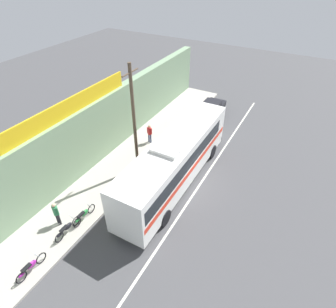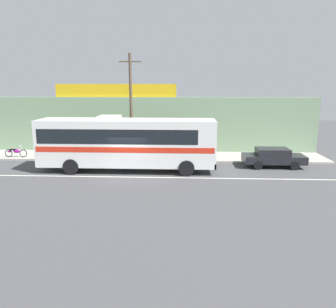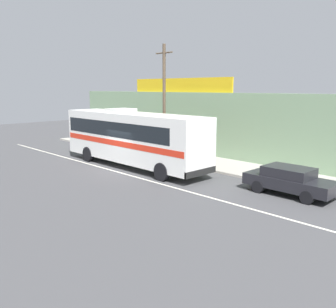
{
  "view_description": "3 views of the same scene",
  "coord_description": "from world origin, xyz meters",
  "px_view_note": "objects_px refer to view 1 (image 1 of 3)",
  "views": [
    {
      "loc": [
        -13.24,
        -5.72,
        13.41
      ],
      "look_at": [
        0.5,
        1.83,
        1.68
      ],
      "focal_mm": 29.55,
      "sensor_mm": 36.0,
      "label": 1
    },
    {
      "loc": [
        3.64,
        -20.71,
        5.78
      ],
      "look_at": [
        2.61,
        0.39,
        1.3
      ],
      "focal_mm": 34.62,
      "sensor_mm": 36.0,
      "label": 2
    },
    {
      "loc": [
        18.18,
        -13.74,
        5.16
      ],
      "look_at": [
        2.35,
        1.63,
        1.09
      ],
      "focal_mm": 38.56,
      "sensor_mm": 36.0,
      "label": 3
    }
  ],
  "objects_px": {
    "parked_car": "(210,109)",
    "motorcycle_blue": "(30,267)",
    "motorcycle_black": "(67,228)",
    "pedestrian_far_left": "(56,212)",
    "intercity_bus": "(175,160)",
    "utility_pole": "(134,121)",
    "motorcycle_orange": "(84,215)",
    "pedestrian_near_shop": "(150,132)"
  },
  "relations": [
    {
      "from": "parked_car",
      "to": "motorcycle_blue",
      "type": "xyz_separation_m",
      "value": [
        -19.92,
        1.7,
        -0.17
      ]
    },
    {
      "from": "motorcycle_black",
      "to": "pedestrian_far_left",
      "type": "bearing_deg",
      "value": 75.16
    },
    {
      "from": "intercity_bus",
      "to": "utility_pole",
      "type": "relative_size",
      "value": 1.5
    },
    {
      "from": "motorcycle_black",
      "to": "motorcycle_orange",
      "type": "bearing_deg",
      "value": -6.3
    },
    {
      "from": "intercity_bus",
      "to": "utility_pole",
      "type": "bearing_deg",
      "value": 91.59
    },
    {
      "from": "utility_pole",
      "to": "pedestrian_far_left",
      "type": "distance_m",
      "value": 7.37
    },
    {
      "from": "utility_pole",
      "to": "pedestrian_near_shop",
      "type": "bearing_deg",
      "value": 17.58
    },
    {
      "from": "motorcycle_blue",
      "to": "pedestrian_near_shop",
      "type": "bearing_deg",
      "value": 4.18
    },
    {
      "from": "intercity_bus",
      "to": "motorcycle_orange",
      "type": "distance_m",
      "value": 6.68
    },
    {
      "from": "motorcycle_blue",
      "to": "motorcycle_orange",
      "type": "distance_m",
      "value": 3.86
    },
    {
      "from": "utility_pole",
      "to": "motorcycle_orange",
      "type": "relative_size",
      "value": 4.31
    },
    {
      "from": "intercity_bus",
      "to": "motorcycle_orange",
      "type": "height_order",
      "value": "intercity_bus"
    },
    {
      "from": "motorcycle_blue",
      "to": "motorcycle_orange",
      "type": "bearing_deg",
      "value": 0.11
    },
    {
      "from": "motorcycle_black",
      "to": "pedestrian_far_left",
      "type": "relative_size",
      "value": 1.15
    },
    {
      "from": "motorcycle_black",
      "to": "motorcycle_orange",
      "type": "height_order",
      "value": "same"
    },
    {
      "from": "pedestrian_near_shop",
      "to": "pedestrian_far_left",
      "type": "bearing_deg",
      "value": 179.01
    },
    {
      "from": "utility_pole",
      "to": "pedestrian_near_shop",
      "type": "distance_m",
      "value": 4.8
    },
    {
      "from": "motorcycle_black",
      "to": "motorcycle_orange",
      "type": "distance_m",
      "value": 1.23
    },
    {
      "from": "pedestrian_far_left",
      "to": "pedestrian_near_shop",
      "type": "xyz_separation_m",
      "value": [
        9.98,
        -0.17,
        -0.02
      ]
    },
    {
      "from": "motorcycle_black",
      "to": "pedestrian_near_shop",
      "type": "xyz_separation_m",
      "value": [
        10.24,
        0.8,
        0.53
      ]
    },
    {
      "from": "utility_pole",
      "to": "pedestrian_far_left",
      "type": "relative_size",
      "value": 4.75
    },
    {
      "from": "motorcycle_black",
      "to": "pedestrian_far_left",
      "type": "distance_m",
      "value": 1.15
    },
    {
      "from": "intercity_bus",
      "to": "utility_pole",
      "type": "distance_m",
      "value": 3.76
    },
    {
      "from": "intercity_bus",
      "to": "motorcycle_blue",
      "type": "xyz_separation_m",
      "value": [
        -9.53,
        3.2,
        -1.5
      ]
    },
    {
      "from": "parked_car",
      "to": "motorcycle_orange",
      "type": "relative_size",
      "value": 2.35
    },
    {
      "from": "motorcycle_black",
      "to": "motorcycle_orange",
      "type": "relative_size",
      "value": 1.05
    },
    {
      "from": "utility_pole",
      "to": "intercity_bus",
      "type": "bearing_deg",
      "value": -88.41
    },
    {
      "from": "motorcycle_black",
      "to": "pedestrian_near_shop",
      "type": "bearing_deg",
      "value": 4.46
    },
    {
      "from": "motorcycle_black",
      "to": "motorcycle_blue",
      "type": "relative_size",
      "value": 1.06
    },
    {
      "from": "intercity_bus",
      "to": "motorcycle_black",
      "type": "relative_size",
      "value": 6.17
    },
    {
      "from": "intercity_bus",
      "to": "parked_car",
      "type": "xyz_separation_m",
      "value": [
        10.4,
        1.5,
        -1.33
      ]
    },
    {
      "from": "utility_pole",
      "to": "motorcycle_black",
      "type": "distance_m",
      "value": 7.74
    },
    {
      "from": "motorcycle_black",
      "to": "pedestrian_near_shop",
      "type": "distance_m",
      "value": 10.29
    },
    {
      "from": "motorcycle_blue",
      "to": "intercity_bus",
      "type": "bearing_deg",
      "value": -18.56
    },
    {
      "from": "parked_car",
      "to": "pedestrian_near_shop",
      "type": "relative_size",
      "value": 2.63
    },
    {
      "from": "utility_pole",
      "to": "motorcycle_blue",
      "type": "relative_size",
      "value": 4.37
    },
    {
      "from": "pedestrian_near_shop",
      "to": "motorcycle_orange",
      "type": "bearing_deg",
      "value": -174.09
    },
    {
      "from": "utility_pole",
      "to": "motorcycle_black",
      "type": "xyz_separation_m",
      "value": [
        -6.8,
        0.29,
        -3.69
      ]
    },
    {
      "from": "intercity_bus",
      "to": "pedestrian_near_shop",
      "type": "distance_m",
      "value": 5.42
    },
    {
      "from": "utility_pole",
      "to": "motorcycle_orange",
      "type": "xyz_separation_m",
      "value": [
        -5.58,
        0.16,
        -3.69
      ]
    },
    {
      "from": "motorcycle_orange",
      "to": "pedestrian_far_left",
      "type": "xyz_separation_m",
      "value": [
        -0.96,
        1.11,
        0.55
      ]
    },
    {
      "from": "intercity_bus",
      "to": "pedestrian_near_shop",
      "type": "relative_size",
      "value": 7.24
    }
  ]
}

